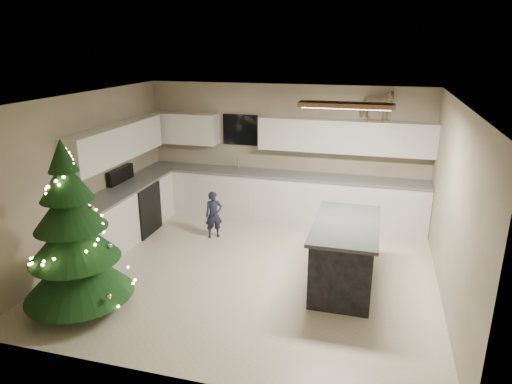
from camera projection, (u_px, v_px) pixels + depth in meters
ground_plane at (250, 270)px, 7.03m from camera, size 5.50×5.50×0.00m
room_shell at (251, 159)px, 6.48m from camera, size 5.52×5.02×2.61m
cabinetry at (227, 187)px, 8.53m from camera, size 5.50×3.20×2.00m
island at (344, 254)px, 6.46m from camera, size 0.90×1.70×0.95m
bar_stool at (322, 241)px, 6.92m from camera, size 0.32×0.32×0.61m
christmas_tree at (74, 243)px, 5.73m from camera, size 1.42×1.37×2.27m
toddler at (214, 215)px, 8.09m from camera, size 0.37×0.34×0.85m
rocking_horse at (376, 105)px, 8.03m from camera, size 0.68×0.42×0.55m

